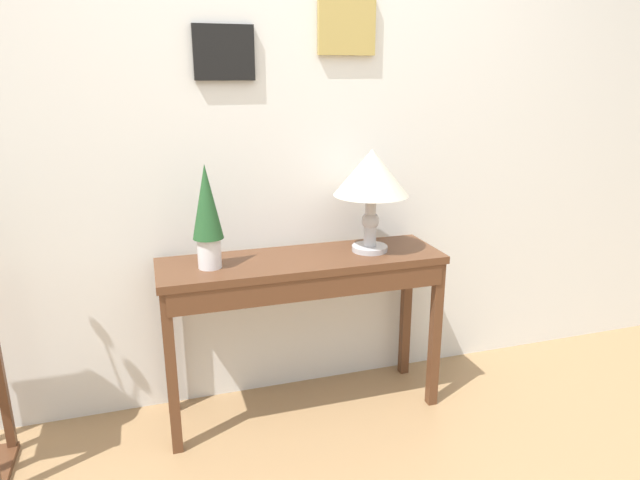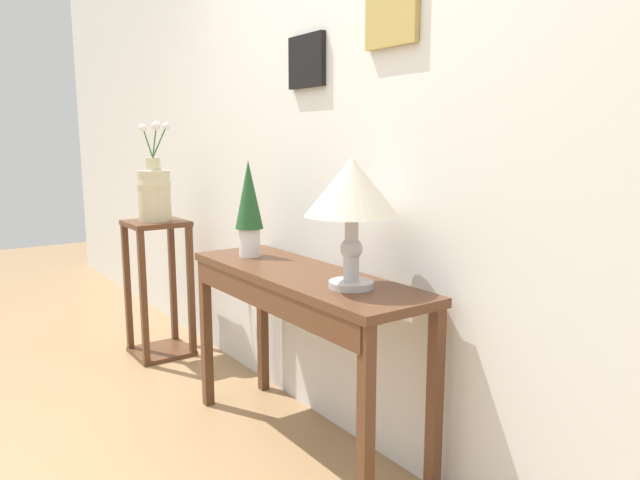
# 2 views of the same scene
# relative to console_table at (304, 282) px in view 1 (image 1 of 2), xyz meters

# --- Properties ---
(back_wall_with_art) EXTENTS (9.00, 0.13, 2.80)m
(back_wall_with_art) POSITION_rel_console_table_xyz_m (0.03, 0.31, 0.74)
(back_wall_with_art) COLOR silver
(back_wall_with_art) RESTS_ON ground
(console_table) EXTENTS (1.29, 0.38, 0.78)m
(console_table) POSITION_rel_console_table_xyz_m (0.00, 0.00, 0.00)
(console_table) COLOR #56331E
(console_table) RESTS_ON ground
(table_lamp) EXTENTS (0.35, 0.35, 0.48)m
(table_lamp) POSITION_rel_console_table_xyz_m (0.33, 0.02, 0.47)
(table_lamp) COLOR #B7B7BC
(table_lamp) RESTS_ON console_table
(potted_plant_on_console) EXTENTS (0.13, 0.13, 0.45)m
(potted_plant_on_console) POSITION_rel_console_table_xyz_m (-0.41, 0.01, 0.36)
(potted_plant_on_console) COLOR silver
(potted_plant_on_console) RESTS_ON console_table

